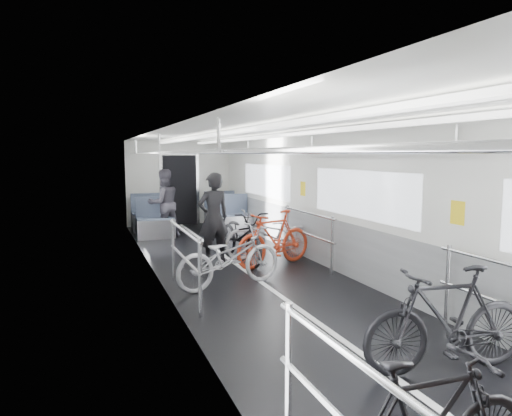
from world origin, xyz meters
The scene contains 8 objects.
car_shell centered at (0.00, 1.78, 1.13)m, with size 3.02×14.01×2.41m.
bike_left_far centered at (-0.55, 0.45, 0.46)m, with size 0.62×1.77×0.93m, color #BBBAC0.
bike_right_near centered at (0.52, -2.90, 0.50)m, with size 0.47×1.68×1.01m, color black.
bike_right_mid centered at (0.79, 2.03, 0.48)m, with size 0.63×1.82×0.96m, color #ACABB0.
bike_right_far centered at (0.62, 1.43, 0.51)m, with size 0.48×1.69×1.01m, color #BA3216.
bike_aisle centered at (0.18, 2.01, 0.49)m, with size 0.65×1.86×0.98m, color black.
person_standing centered at (-0.33, 2.11, 0.85)m, with size 0.62×0.41×1.69m, color black.
person_seated centered at (-0.77, 5.06, 0.84)m, with size 0.81×0.63×1.67m, color #28262C.
Camera 1 is at (-2.58, -6.08, 2.02)m, focal length 32.00 mm.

